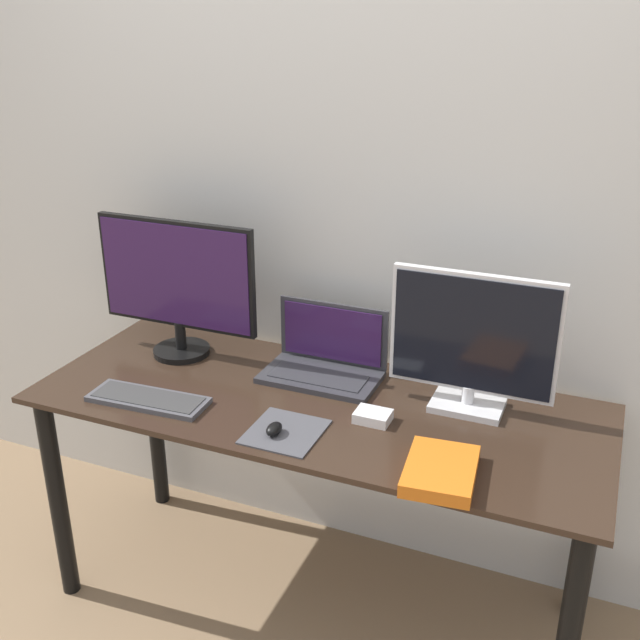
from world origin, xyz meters
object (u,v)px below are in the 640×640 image
object	(u,v)px
laptop	(326,359)
keyboard	(148,399)
power_brick	(373,416)
mouse	(274,429)
book	(440,471)
monitor_left	(177,284)
monitor_right	(473,342)

from	to	relation	value
laptop	keyboard	xyz separation A→B (m)	(-0.42, -0.37, -0.05)
power_brick	mouse	bearing A→B (deg)	-141.42
keyboard	book	world-z (taller)	book
monitor_left	laptop	bearing A→B (deg)	4.62
book	power_brick	xyz separation A→B (m)	(-0.24, 0.19, -0.00)
mouse	power_brick	size ratio (longest dim) A/B	0.63
monitor_left	keyboard	distance (m)	0.42
laptop	power_brick	world-z (taller)	laptop
mouse	book	bearing A→B (deg)	-2.06
monitor_left	book	bearing A→B (deg)	-20.71
monitor_right	power_brick	world-z (taller)	monitor_right
monitor_left	mouse	distance (m)	0.67
monitor_left	keyboard	world-z (taller)	monitor_left
monitor_left	laptop	distance (m)	0.55
monitor_right	book	xyz separation A→B (m)	(0.01, -0.37, -0.19)
keyboard	monitor_right	bearing A→B (deg)	20.57
book	power_brick	size ratio (longest dim) A/B	2.51
keyboard	book	xyz separation A→B (m)	(0.90, -0.04, 0.01)
keyboard	mouse	distance (m)	0.43
laptop	monitor_left	bearing A→B (deg)	-175.38
mouse	book	distance (m)	0.47
keyboard	laptop	bearing A→B (deg)	41.80
monitor_left	monitor_right	world-z (taller)	monitor_left
keyboard	mouse	size ratio (longest dim) A/B	5.84
laptop	power_brick	xyz separation A→B (m)	(0.24, -0.22, -0.04)
power_brick	laptop	bearing A→B (deg)	136.93
monitor_left	power_brick	xyz separation A→B (m)	(0.74, -0.18, -0.24)
monitor_left	mouse	size ratio (longest dim) A/B	8.97
monitor_right	keyboard	distance (m)	0.96
monitor_left	monitor_right	bearing A→B (deg)	0.00
monitor_left	keyboard	size ratio (longest dim) A/B	1.53
laptop	keyboard	world-z (taller)	laptop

